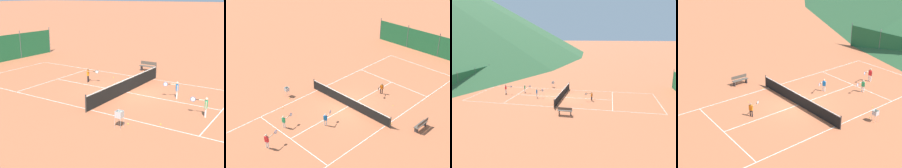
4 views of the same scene
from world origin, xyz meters
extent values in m
plane|color=#B7603D|center=(0.00, 0.00, 0.00)|extent=(600.00, 600.00, 0.00)
cube|color=white|center=(0.00, 11.90, 0.00)|extent=(8.25, 0.05, 0.01)
cube|color=white|center=(-4.10, 0.00, 0.00)|extent=(0.05, 23.85, 0.01)
cube|color=white|center=(4.10, 0.00, 0.00)|extent=(0.05, 23.85, 0.01)
cube|color=white|center=(0.00, 6.40, 0.00)|extent=(8.20, 0.05, 0.01)
cube|color=white|center=(0.00, -6.40, 0.00)|extent=(8.20, 0.05, 0.01)
cube|color=white|center=(0.00, 0.00, 0.00)|extent=(0.05, 12.80, 0.01)
cylinder|color=#2D2D2D|center=(-4.55, 0.00, 0.53)|extent=(0.08, 0.08, 1.06)
cylinder|color=#2D2D2D|center=(4.55, 0.00, 0.53)|extent=(0.08, 0.08, 1.06)
cube|color=black|center=(0.00, 0.00, 0.46)|extent=(9.10, 0.02, 0.91)
cube|color=white|center=(0.00, 0.00, 0.93)|extent=(9.10, 0.04, 0.06)
cylinder|color=#59595E|center=(-8.60, 15.50, 1.45)|extent=(0.08, 0.08, 2.90)
cylinder|color=#59595E|center=(-4.30, 15.50, 1.45)|extent=(0.08, 0.08, 2.90)
cylinder|color=white|center=(0.42, 8.25, 0.30)|extent=(0.10, 0.10, 0.59)
cylinder|color=white|center=(0.23, 8.21, 0.30)|extent=(0.10, 0.10, 0.59)
cube|color=red|center=(0.33, 8.23, 0.82)|extent=(0.32, 0.22, 0.46)
sphere|color=tan|center=(0.33, 8.23, 1.17)|extent=(0.18, 0.18, 0.18)
cylinder|color=tan|center=(0.50, 8.27, 0.82)|extent=(0.07, 0.07, 0.46)
cylinder|color=tan|center=(0.20, 7.96, 1.00)|extent=(0.17, 0.46, 0.07)
cylinder|color=black|center=(0.28, 7.64, 1.00)|extent=(0.07, 0.21, 0.03)
torus|color=#1E4CB2|center=(0.33, 7.40, 1.00)|extent=(0.08, 0.28, 0.28)
cylinder|color=silver|center=(0.33, 7.40, 1.00)|extent=(0.06, 0.24, 0.25)
cylinder|color=white|center=(1.57, 5.90, 0.26)|extent=(0.09, 0.09, 0.52)
cylinder|color=white|center=(1.41, 5.86, 0.26)|extent=(0.09, 0.09, 0.52)
cube|color=#239E5B|center=(1.49, 5.88, 0.72)|extent=(0.28, 0.20, 0.40)
sphere|color=beige|center=(1.49, 5.88, 1.03)|extent=(0.16, 0.16, 0.16)
cylinder|color=beige|center=(1.65, 5.91, 0.72)|extent=(0.06, 0.06, 0.40)
cylinder|color=beige|center=(1.38, 5.64, 0.88)|extent=(0.15, 0.41, 0.06)
cylinder|color=black|center=(1.45, 5.36, 0.88)|extent=(0.07, 0.19, 0.03)
torus|color=#1E4CB2|center=(1.50, 5.13, 0.88)|extent=(0.09, 0.28, 0.28)
cylinder|color=silver|center=(1.50, 5.13, 0.88)|extent=(0.06, 0.24, 0.25)
cylinder|color=black|center=(-0.75, -3.88, 0.25)|extent=(0.09, 0.09, 0.51)
cylinder|color=black|center=(-0.61, -3.81, 0.25)|extent=(0.09, 0.09, 0.51)
cube|color=orange|center=(-0.68, -3.84, 0.71)|extent=(0.28, 0.23, 0.39)
sphere|color=#A37556|center=(-0.68, -3.84, 1.01)|extent=(0.16, 0.16, 0.16)
cylinder|color=#A37556|center=(-0.82, -3.91, 0.71)|extent=(0.06, 0.06, 0.39)
cylinder|color=#A37556|center=(-0.63, -3.60, 0.86)|extent=(0.23, 0.38, 0.06)
cylinder|color=black|center=(-0.75, -3.34, 0.86)|extent=(0.11, 0.17, 0.03)
torus|color=black|center=(-0.86, -3.13, 0.86)|extent=(0.14, 0.26, 0.28)
cylinder|color=silver|center=(-0.86, -3.13, 0.86)|extent=(0.11, 0.23, 0.25)
cylinder|color=white|center=(-0.56, 3.39, 0.26)|extent=(0.09, 0.09, 0.53)
cylinder|color=white|center=(-0.71, 3.32, 0.26)|extent=(0.09, 0.09, 0.53)
cube|color=blue|center=(-0.64, 3.36, 0.73)|extent=(0.29, 0.24, 0.41)
sphere|color=beige|center=(-0.64, 3.36, 1.04)|extent=(0.16, 0.16, 0.16)
cylinder|color=beige|center=(-0.50, 3.43, 0.73)|extent=(0.06, 0.06, 0.41)
cylinder|color=beige|center=(-0.69, 3.10, 0.89)|extent=(0.24, 0.39, 0.06)
cylinder|color=black|center=(-0.56, 2.84, 0.89)|extent=(0.11, 0.18, 0.03)
torus|color=#1E4CB2|center=(-0.45, 2.63, 0.89)|extent=(0.15, 0.26, 0.28)
cylinder|color=silver|center=(-0.45, 2.63, 0.89)|extent=(0.12, 0.22, 0.25)
sphere|color=#CCE033|center=(-4.32, -0.52, 0.03)|extent=(0.07, 0.07, 0.07)
sphere|color=#CCE033|center=(4.73, 2.87, 0.03)|extent=(0.07, 0.07, 0.07)
sphere|color=#CCE033|center=(-3.96, 10.59, 0.03)|extent=(0.07, 0.07, 0.07)
sphere|color=#CCE033|center=(-2.75, -2.88, 0.03)|extent=(0.07, 0.07, 0.07)
sphere|color=#CCE033|center=(3.84, 4.29, 0.03)|extent=(0.07, 0.07, 0.07)
cylinder|color=#B7B7BC|center=(5.13, 2.53, 0.28)|extent=(0.02, 0.02, 0.55)
cylinder|color=#B7B7BC|center=(5.47, 2.53, 0.28)|extent=(0.02, 0.02, 0.55)
cylinder|color=#B7B7BC|center=(5.13, 2.87, 0.28)|extent=(0.02, 0.02, 0.55)
cylinder|color=#B7B7BC|center=(5.47, 2.87, 0.28)|extent=(0.02, 0.02, 0.55)
cube|color=#B7B7BC|center=(5.30, 2.70, 0.56)|extent=(0.34, 0.34, 0.02)
cube|color=#B7B7BC|center=(5.30, 2.53, 0.72)|extent=(0.34, 0.02, 0.34)
cube|color=#B7B7BC|center=(5.30, 2.87, 0.72)|extent=(0.34, 0.02, 0.34)
cube|color=#B7B7BC|center=(5.13, 2.70, 0.72)|extent=(0.02, 0.34, 0.34)
cube|color=#B7B7BC|center=(5.47, 2.70, 0.72)|extent=(0.02, 0.34, 0.34)
sphere|color=#CCE033|center=(5.31, 2.64, 0.60)|extent=(0.07, 0.07, 0.07)
sphere|color=#CCE033|center=(5.39, 2.79, 0.60)|extent=(0.07, 0.07, 0.07)
sphere|color=#CCE033|center=(5.39, 2.65, 0.60)|extent=(0.07, 0.07, 0.07)
sphere|color=#CCE033|center=(5.38, 2.75, 0.60)|extent=(0.07, 0.07, 0.07)
sphere|color=#CCE033|center=(5.21, 2.73, 0.60)|extent=(0.07, 0.07, 0.07)
sphere|color=#CCE033|center=(5.24, 2.76, 0.60)|extent=(0.07, 0.07, 0.07)
sphere|color=#CCE033|center=(5.37, 2.69, 0.66)|extent=(0.07, 0.07, 0.07)
sphere|color=#CCE033|center=(5.43, 2.59, 0.66)|extent=(0.07, 0.07, 0.07)
sphere|color=#CCE033|center=(5.18, 2.81, 0.66)|extent=(0.07, 0.07, 0.07)
sphere|color=#CCE033|center=(5.38, 2.67, 0.66)|extent=(0.07, 0.07, 0.07)
sphere|color=#CCE033|center=(5.26, 2.62, 0.66)|extent=(0.07, 0.07, 0.07)
sphere|color=#CCE033|center=(5.41, 2.69, 0.66)|extent=(0.07, 0.07, 0.07)
sphere|color=#CCE033|center=(5.27, 2.75, 0.71)|extent=(0.07, 0.07, 0.07)
sphere|color=#CCE033|center=(5.26, 2.74, 0.71)|extent=(0.07, 0.07, 0.07)
sphere|color=#CCE033|center=(5.39, 2.63, 0.71)|extent=(0.07, 0.07, 0.07)
sphere|color=#CCE033|center=(5.21, 2.68, 0.71)|extent=(0.07, 0.07, 0.07)
sphere|color=#CCE033|center=(5.36, 2.69, 0.71)|extent=(0.07, 0.07, 0.07)
cube|color=#51473D|center=(-6.30, -1.60, 0.44)|extent=(0.36, 1.50, 0.05)
cube|color=#51473D|center=(-6.46, -1.60, 0.70)|extent=(0.04, 1.50, 0.28)
cube|color=#333338|center=(-6.30, -1.00, 0.22)|extent=(0.32, 0.06, 0.44)
cube|color=#333338|center=(-6.30, -2.20, 0.22)|extent=(0.32, 0.06, 0.44)
camera|label=1|loc=(17.62, 10.32, 6.42)|focal=50.00mm
camera|label=2|loc=(-15.76, 17.15, 14.95)|focal=50.00mm
camera|label=3|loc=(-27.00, -5.85, 7.97)|focal=35.00mm
camera|label=4|loc=(16.83, -13.76, 11.27)|focal=50.00mm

